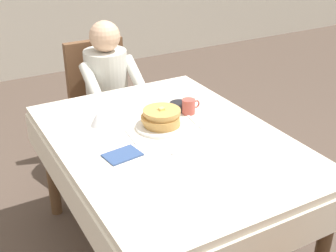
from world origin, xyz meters
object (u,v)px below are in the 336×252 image
at_px(dining_table_main, 170,153).
at_px(fork_left_of_plate, 131,137).
at_px(breakfast_stack, 161,117).
at_px(syrup_pitcher, 97,119).
at_px(chair_diner, 102,96).
at_px(cup_coffee, 189,106).
at_px(plate_breakfast, 162,126).
at_px(bowl_butter, 179,106).
at_px(diner_person, 109,85).
at_px(knife_right_of_plate, 194,121).
at_px(spoon_near_edge, 186,151).

height_order(dining_table_main, fork_left_of_plate, fork_left_of_plate).
xyz_separation_m(breakfast_stack, syrup_pitcher, (-0.29, 0.19, -0.02)).
bearing_deg(chair_diner, cup_coffee, 99.79).
bearing_deg(fork_left_of_plate, plate_breakfast, -77.63).
relative_size(chair_diner, bowl_butter, 8.45).
distance_m(dining_table_main, bowl_butter, 0.37).
bearing_deg(dining_table_main, cup_coffee, 40.78).
xyz_separation_m(cup_coffee, bowl_butter, (-0.03, 0.07, -0.02)).
distance_m(diner_person, bowl_butter, 0.76).
xyz_separation_m(fork_left_of_plate, knife_right_of_plate, (0.38, 0.00, 0.00)).
xyz_separation_m(breakfast_stack, cup_coffee, (0.22, 0.08, -0.02)).
height_order(chair_diner, plate_breakfast, chair_diner).
bearing_deg(fork_left_of_plate, breakfast_stack, -77.54).
bearing_deg(knife_right_of_plate, diner_person, 15.22).
height_order(chair_diner, diner_person, diner_person).
distance_m(diner_person, plate_breakfast, 0.89).
relative_size(syrup_pitcher, fork_left_of_plate, 0.44).
height_order(dining_table_main, breakfast_stack, breakfast_stack).
xyz_separation_m(plate_breakfast, knife_right_of_plate, (0.19, -0.02, -0.01)).
height_order(chair_diner, cup_coffee, chair_diner).
distance_m(plate_breakfast, cup_coffee, 0.24).
distance_m(chair_diner, cup_coffee, 1.01).
bearing_deg(breakfast_stack, knife_right_of_plate, -5.99).
bearing_deg(plate_breakfast, knife_right_of_plate, -6.01).
xyz_separation_m(syrup_pitcher, fork_left_of_plate, (0.10, -0.21, -0.04)).
relative_size(breakfast_stack, syrup_pitcher, 2.66).
bearing_deg(diner_person, cup_coffee, 101.64).
xyz_separation_m(cup_coffee, spoon_near_edge, (-0.24, -0.37, -0.04)).
height_order(knife_right_of_plate, spoon_near_edge, same).
distance_m(breakfast_stack, spoon_near_edge, 0.29).
bearing_deg(spoon_near_edge, fork_left_of_plate, 130.53).
height_order(breakfast_stack, spoon_near_edge, breakfast_stack).
bearing_deg(chair_diner, breakfast_stack, 86.84).
distance_m(plate_breakfast, bowl_butter, 0.25).
height_order(plate_breakfast, bowl_butter, bowl_butter).
bearing_deg(breakfast_stack, syrup_pitcher, 146.91).
distance_m(bowl_butter, syrup_pitcher, 0.49).
bearing_deg(chair_diner, diner_person, 90.00).
distance_m(plate_breakfast, breakfast_stack, 0.05).
distance_m(syrup_pitcher, knife_right_of_plate, 0.53).
bearing_deg(diner_person, syrup_pitcher, 63.50).
distance_m(chair_diner, breakfast_stack, 1.08).
relative_size(breakfast_stack, fork_left_of_plate, 1.18).
height_order(chair_diner, fork_left_of_plate, chair_diner).
xyz_separation_m(diner_person, syrup_pitcher, (-0.35, -0.70, 0.11)).
distance_m(knife_right_of_plate, spoon_near_edge, 0.34).
height_order(dining_table_main, cup_coffee, cup_coffee).
bearing_deg(dining_table_main, knife_right_of_plate, 26.79).
xyz_separation_m(bowl_butter, syrup_pitcher, (-0.49, 0.04, 0.02)).
bearing_deg(spoon_near_edge, knife_right_of_plate, 59.75).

